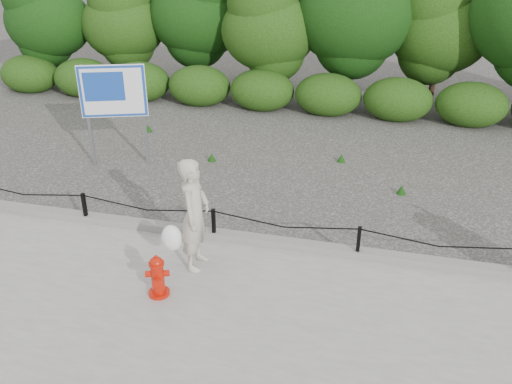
{
  "coord_description": "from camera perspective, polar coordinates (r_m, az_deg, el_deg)",
  "views": [
    {
      "loc": [
        2.7,
        -7.77,
        5.1
      ],
      "look_at": [
        0.71,
        0.2,
        1.0
      ],
      "focal_mm": 38.0,
      "sensor_mm": 36.0,
      "label": 1
    }
  ],
  "objects": [
    {
      "name": "ground",
      "position": [
        9.68,
        -4.39,
        -5.36
      ],
      "size": [
        90.0,
        90.0,
        0.0
      ],
      "primitive_type": "plane",
      "color": "#2D2B28",
      "rests_on": "ground"
    },
    {
      "name": "sidewalk",
      "position": [
        8.14,
        -8.85,
        -12.31
      ],
      "size": [
        14.0,
        4.0,
        0.08
      ],
      "primitive_type": "cube",
      "color": "gray",
      "rests_on": "ground"
    },
    {
      "name": "curb",
      "position": [
        9.65,
        -4.33,
        -4.45
      ],
      "size": [
        14.0,
        0.22,
        0.14
      ],
      "primitive_type": "cube",
      "color": "slate",
      "rests_on": "sidewalk"
    },
    {
      "name": "pedestrian",
      "position": [
        8.51,
        -6.62,
        -2.54
      ],
      "size": [
        0.75,
        0.69,
        1.87
      ],
      "rotation": [
        0.0,
        0.0,
        1.58
      ],
      "color": "#B2AC99",
      "rests_on": "sidewalk"
    },
    {
      "name": "treeline",
      "position": [
        16.98,
        7.92,
        17.93
      ],
      "size": [
        20.02,
        3.86,
        5.2
      ],
      "color": "black",
      "rests_on": "ground"
    },
    {
      "name": "advertising_sign",
      "position": [
        12.59,
        -14.8,
        9.76
      ],
      "size": [
        1.39,
        0.58,
        2.35
      ],
      "rotation": [
        0.0,
        0.0,
        0.35
      ],
      "color": "slate",
      "rests_on": "ground"
    },
    {
      "name": "fire_hydrant",
      "position": [
        8.23,
        -10.32,
        -8.75
      ],
      "size": [
        0.41,
        0.41,
        0.68
      ],
      "rotation": [
        0.0,
        0.0,
        0.33
      ],
      "color": "#B71506",
      "rests_on": "sidewalk"
    },
    {
      "name": "chain_barrier",
      "position": [
        9.45,
        -4.49,
        -3.01
      ],
      "size": [
        10.06,
        0.06,
        0.6
      ],
      "color": "black",
      "rests_on": "sidewalk"
    }
  ]
}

